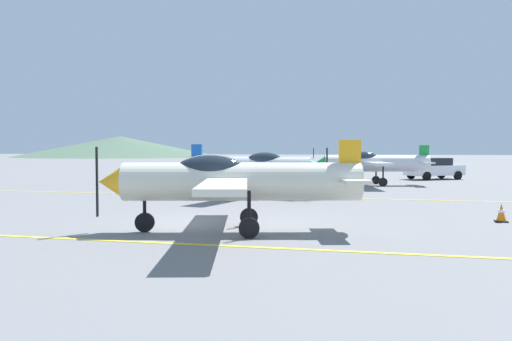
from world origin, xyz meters
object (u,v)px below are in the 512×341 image
(airplane_near, at_px, (232,180))
(airplane_mid, at_px, (254,167))
(traffic_cone_front, at_px, (501,213))
(car_sedan, at_px, (434,168))
(airplane_far, at_px, (372,163))

(airplane_near, distance_m, airplane_mid, 10.56)
(airplane_mid, bearing_deg, traffic_cone_front, -34.92)
(car_sedan, bearing_deg, airplane_mid, -121.52)
(airplane_near, height_order, airplane_mid, same)
(airplane_near, bearing_deg, car_sedan, 72.97)
(airplane_mid, bearing_deg, car_sedan, 58.48)
(airplane_far, xyz_separation_m, traffic_cone_front, (4.02, -15.63, -1.14))
(airplane_near, bearing_deg, airplane_far, 79.24)
(airplane_far, distance_m, car_sedan, 8.75)
(airplane_near, distance_m, airplane_far, 19.70)
(airplane_near, distance_m, traffic_cone_front, 8.62)
(airplane_mid, relative_size, airplane_far, 1.00)
(airplane_near, relative_size, airplane_far, 1.00)
(airplane_mid, distance_m, car_sedan, 19.27)
(airplane_near, relative_size, airplane_mid, 1.00)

